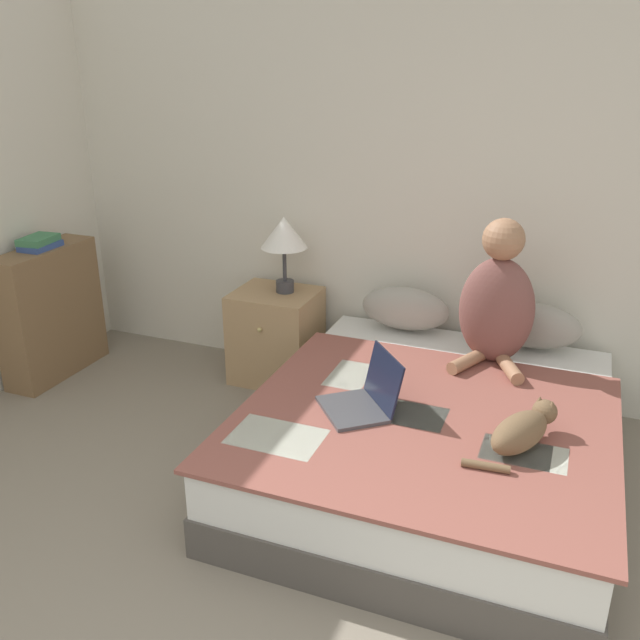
{
  "coord_description": "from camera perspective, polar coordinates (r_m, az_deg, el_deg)",
  "views": [
    {
      "loc": [
        0.77,
        -0.73,
        1.97
      ],
      "look_at": [
        -0.33,
        2.07,
        0.78
      ],
      "focal_mm": 38.0,
      "sensor_mm": 36.0,
      "label": 1
    }
  ],
  "objects": [
    {
      "name": "cat_tabby",
      "position": [
        2.97,
        16.7,
        -8.85
      ],
      "size": [
        0.34,
        0.46,
        0.17
      ],
      "rotation": [
        0.0,
        0.0,
        1.12
      ],
      "color": "brown",
      "rests_on": "bed"
    },
    {
      "name": "pillow_near",
      "position": [
        4.04,
        7.19,
        0.98
      ],
      "size": [
        0.53,
        0.21,
        0.26
      ],
      "color": "gray",
      "rests_on": "bed"
    },
    {
      "name": "pillow_far",
      "position": [
        3.94,
        17.45,
        -0.43
      ],
      "size": [
        0.53,
        0.21,
        0.26
      ],
      "color": "gray",
      "rests_on": "bed"
    },
    {
      "name": "wall_back",
      "position": [
        4.01,
        10.35,
        11.31
      ],
      "size": [
        5.94,
        0.05,
        2.55
      ],
      "color": "beige",
      "rests_on": "ground_plane"
    },
    {
      "name": "book_stack_top",
      "position": [
        4.53,
        -22.56,
        6.04
      ],
      "size": [
        0.18,
        0.25,
        0.08
      ],
      "color": "#334C8E",
      "rests_on": "bookshelf"
    },
    {
      "name": "person_sitting",
      "position": [
        3.63,
        14.69,
        1.5
      ],
      "size": [
        0.39,
        0.38,
        0.78
      ],
      "color": "brown",
      "rests_on": "bed"
    },
    {
      "name": "bed",
      "position": [
        3.39,
        9.29,
        -9.94
      ],
      "size": [
        1.66,
        1.91,
        0.43
      ],
      "color": "#4C4742",
      "rests_on": "ground_plane"
    },
    {
      "name": "bookshelf",
      "position": [
        4.66,
        -21.74,
        0.62
      ],
      "size": [
        0.24,
        0.72,
        0.84
      ],
      "color": "brown",
      "rests_on": "ground_plane"
    },
    {
      "name": "nightstand",
      "position": [
        4.31,
        -3.71,
        -1.33
      ],
      "size": [
        0.51,
        0.46,
        0.59
      ],
      "color": "tan",
      "rests_on": "ground_plane"
    },
    {
      "name": "table_lamp",
      "position": [
        4.11,
        -3.05,
        7.12
      ],
      "size": [
        0.29,
        0.29,
        0.47
      ],
      "color": "#38383D",
      "rests_on": "nightstand"
    },
    {
      "name": "laptop_open",
      "position": [
        3.14,
        3.66,
        -6.62
      ],
      "size": [
        0.45,
        0.45,
        0.27
      ],
      "rotation": [
        0.0,
        0.0,
        -0.88
      ],
      "color": "#424247",
      "rests_on": "bed"
    }
  ]
}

